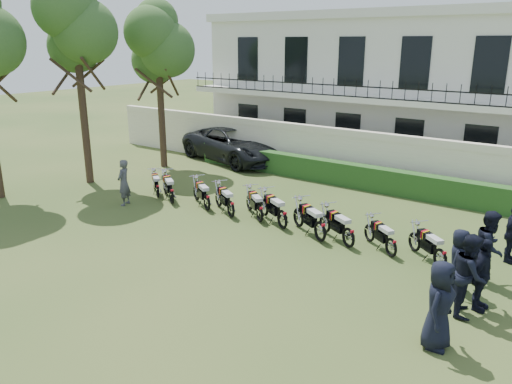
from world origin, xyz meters
TOP-DOWN VIEW (x-y plane):
  - ground at (0.00, 0.00)m, footprint 100.00×100.00m
  - perimeter_wall at (0.00, 8.00)m, footprint 30.00×0.35m
  - hedge at (1.00, 7.20)m, footprint 18.00×0.60m
  - building at (0.00, 13.96)m, footprint 20.40×9.60m
  - tree_west_mid at (-9.46, 1.00)m, footprint 3.40×3.20m
  - tree_west_near at (-8.96, 5.00)m, footprint 3.40×3.20m
  - motorcycle_0 at (-5.33, 1.14)m, footprint 1.44×1.11m
  - motorcycle_1 at (-4.30, 0.90)m, footprint 1.70×1.19m
  - motorcycle_2 at (-2.69, 1.11)m, footprint 1.71×1.06m
  - motorcycle_3 at (-1.49, 1.02)m, footprint 1.71×1.07m
  - motorcycle_4 at (-0.41, 1.25)m, footprint 1.56×1.21m
  - motorcycle_5 at (0.57, 1.16)m, footprint 1.83×1.07m
  - motorcycle_6 at (2.12, 0.93)m, footprint 1.82×1.12m
  - motorcycle_7 at (3.03, 1.03)m, footprint 1.74×1.06m
  - motorcycle_8 at (4.33, 1.14)m, footprint 1.48×1.10m
  - motorcycle_9 at (5.71, 1.15)m, footprint 1.49×1.21m
  - suv at (-6.85, 7.99)m, footprint 6.79×4.30m
  - inspector at (-5.70, -0.19)m, footprint 0.62×0.75m
  - officer_0 at (6.74, -2.54)m, footprint 0.61×0.93m
  - officer_1 at (6.88, -0.81)m, footprint 0.93×1.08m
  - officer_2 at (7.07, -0.46)m, footprint 0.51×1.05m
  - officer_3 at (6.39, 0.21)m, footprint 0.52×0.80m
  - officer_4 at (6.89, 1.12)m, footprint 0.80×0.99m
  - officer_5 at (7.14, 2.83)m, footprint 0.58×1.05m

SIDE VIEW (x-z plane):
  - ground at x=0.00m, z-range 0.00..0.00m
  - motorcycle_0 at x=-5.33m, z-range -0.04..0.91m
  - motorcycle_8 at x=4.33m, z-range -0.04..0.92m
  - motorcycle_9 at x=5.71m, z-range -0.04..0.96m
  - motorcycle_4 at x=-0.41m, z-range -0.04..0.99m
  - motorcycle_2 at x=-2.69m, z-range -0.04..1.01m
  - motorcycle_3 at x=-1.49m, z-range -0.04..1.02m
  - motorcycle_7 at x=3.03m, z-range -0.04..1.02m
  - motorcycle_1 at x=-4.30m, z-range -0.04..1.04m
  - hedge at x=1.00m, z-range 0.00..1.00m
  - motorcycle_5 at x=0.57m, z-range -0.04..1.06m
  - motorcycle_6 at x=2.12m, z-range -0.04..1.08m
  - officer_3 at x=6.39m, z-range 0.00..1.62m
  - officer_5 at x=7.14m, z-range 0.00..1.70m
  - officer_2 at x=7.07m, z-range 0.00..1.74m
  - suv at x=-6.85m, z-range 0.00..1.75m
  - inspector at x=-5.70m, z-range 0.00..1.76m
  - officer_0 at x=6.74m, z-range 0.00..1.88m
  - officer_1 at x=6.88m, z-range 0.00..1.93m
  - officer_4 at x=6.89m, z-range 0.00..1.93m
  - perimeter_wall at x=0.00m, z-range 0.02..2.32m
  - building at x=0.00m, z-range 0.01..7.41m
  - tree_west_near at x=-8.96m, z-range 1.94..9.84m
  - tree_west_mid at x=-9.46m, z-range 2.26..11.08m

